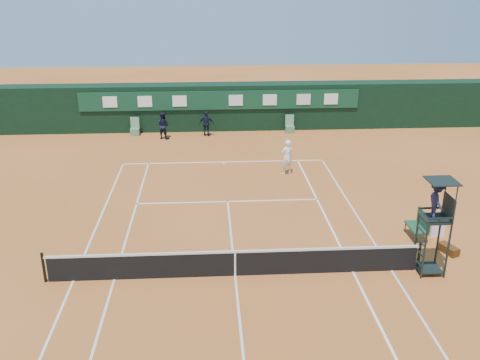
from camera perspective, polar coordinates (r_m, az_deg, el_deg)
name	(u,v)px	position (r m, az deg, el deg)	size (l,w,h in m)	color
ground	(235,276)	(18.67, -0.52, -10.16)	(90.00, 90.00, 0.00)	#C0662D
court_lines	(235,275)	(18.67, -0.52, -10.14)	(11.05, 23.85, 0.01)	white
tennis_net	(235,263)	(18.41, -0.53, -8.81)	(12.90, 0.10, 1.10)	black
back_wall	(220,106)	(35.63, -2.15, 7.85)	(40.00, 1.65, 3.00)	black
linesman_chair_left	(135,130)	(35.02, -11.13, 5.21)	(0.55, 0.50, 1.15)	#54805D
linesman_chair_right	(290,128)	(35.11, 5.33, 5.56)	(0.55, 0.50, 1.15)	#527E57
umpire_chair	(437,207)	(18.91, 20.24, -2.76)	(0.96, 0.95, 3.42)	black
player_bench	(420,224)	(22.01, 18.61, -4.48)	(0.56, 1.20, 1.10)	#1A422A
tennis_bag	(448,249)	(21.43, 21.34, -6.89)	(0.35, 0.81, 0.30)	black
cooler	(436,227)	(22.66, 20.14, -4.68)	(0.57, 0.57, 0.65)	white
tennis_ball	(262,204)	(24.02, 2.32, -2.60)	(0.06, 0.06, 0.06)	#C4E936
player	(287,157)	(27.53, 5.03, 2.46)	(0.67, 0.44, 1.83)	white
ball_kid_left	(163,125)	(33.85, -8.22, 5.79)	(0.83, 0.65, 1.71)	black
ball_kid_right	(207,124)	(34.14, -3.59, 6.01)	(0.94, 0.39, 1.60)	black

